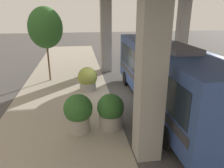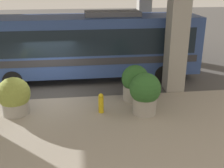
# 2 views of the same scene
# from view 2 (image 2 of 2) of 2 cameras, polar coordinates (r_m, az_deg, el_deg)

# --- Properties ---
(ground_plane) EXTENTS (80.00, 80.00, 0.00)m
(ground_plane) POSITION_cam_2_polar(r_m,az_deg,el_deg) (13.63, -12.30, -2.95)
(ground_plane) COLOR #474442
(ground_plane) RESTS_ON ground
(sidewalk_strip) EXTENTS (6.00, 40.00, 0.02)m
(sidewalk_strip) POSITION_cam_2_polar(r_m,az_deg,el_deg) (10.96, -13.51, -9.22)
(sidewalk_strip) COLOR gray
(sidewalk_strip) RESTS_ON ground
(bus) EXTENTS (2.76, 11.66, 3.72)m
(bus) POSITION_cam_2_polar(r_m,az_deg,el_deg) (15.50, -4.21, 8.24)
(bus) COLOR #334C8C
(bus) RESTS_ON ground
(fire_hydrant) EXTENTS (0.46, 0.22, 0.88)m
(fire_hydrant) POSITION_cam_2_polar(r_m,az_deg,el_deg) (11.82, -2.25, -3.91)
(fire_hydrant) COLOR gold
(fire_hydrant) RESTS_ON ground
(planter_front) EXTENTS (1.30, 1.30, 1.79)m
(planter_front) POSITION_cam_2_polar(r_m,az_deg,el_deg) (11.63, 6.72, -1.79)
(planter_front) COLOR #9E998E
(planter_front) RESTS_ON ground
(planter_middle) EXTENTS (1.34, 1.34, 1.60)m
(planter_middle) POSITION_cam_2_polar(r_m,az_deg,el_deg) (12.28, -19.24, -2.42)
(planter_middle) COLOR #9E998E
(planter_middle) RESTS_ON ground
(planter_back) EXTENTS (1.25, 1.25, 1.67)m
(planter_back) POSITION_cam_2_polar(r_m,az_deg,el_deg) (12.98, 4.71, 0.26)
(planter_back) COLOR #9E998E
(planter_back) RESTS_ON ground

